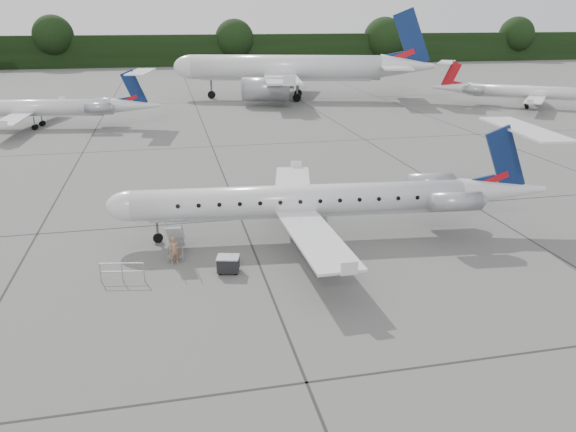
{
  "coord_description": "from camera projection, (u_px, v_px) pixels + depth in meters",
  "views": [
    {
      "loc": [
        -9.81,
        -27.36,
        12.8
      ],
      "look_at": [
        -3.62,
        1.27,
        2.3
      ],
      "focal_mm": 35.0,
      "sensor_mm": 36.0,
      "label": 1
    }
  ],
  "objects": [
    {
      "name": "safety_railing",
      "position": [
        122.0,
        272.0,
        28.46
      ],
      "size": [
        2.18,
        0.47,
        1.0
      ],
      "primitive_type": null,
      "rotation": [
        0.0,
        0.0,
        -0.18
      ],
      "color": "#999BA1",
      "rests_on": "ground"
    },
    {
      "name": "bg_regional_left",
      "position": [
        27.0,
        100.0,
        66.54
      ],
      "size": [
        28.18,
        22.27,
        6.7
      ],
      "primitive_type": null,
      "rotation": [
        0.0,
        0.0,
        -0.16
      ],
      "color": "silver",
      "rests_on": "ground"
    },
    {
      "name": "bg_regional_right",
      "position": [
        536.0,
        86.0,
        81.07
      ],
      "size": [
        29.63,
        27.59,
        6.32
      ],
      "primitive_type": null,
      "rotation": [
        0.0,
        0.0,
        2.57
      ],
      "color": "silver",
      "rests_on": "ground"
    },
    {
      "name": "passenger",
      "position": [
        174.0,
        251.0,
        30.36
      ],
      "size": [
        0.66,
        0.52,
        1.58
      ],
      "primitive_type": "imported",
      "rotation": [
        0.0,
        0.0,
        0.28
      ],
      "color": "#8E674D",
      "rests_on": "ground"
    },
    {
      "name": "baggage_cart",
      "position": [
        228.0,
        264.0,
        29.47
      ],
      "size": [
        1.29,
        1.13,
        0.96
      ],
      "primitive_type": null,
      "rotation": [
        0.0,
        0.0,
        -0.24
      ],
      "color": "black",
      "rests_on": "ground"
    },
    {
      "name": "treeline",
      "position": [
        199.0,
        50.0,
        149.7
      ],
      "size": [
        260.0,
        4.0,
        8.0
      ],
      "primitive_type": "cube",
      "color": "black",
      "rests_on": "ground"
    },
    {
      "name": "airstair",
      "position": [
        176.0,
        238.0,
        31.42
      ],
      "size": [
        1.05,
        2.19,
        2.05
      ],
      "primitive_type": null,
      "rotation": [
        0.0,
        0.0,
        -0.1
      ],
      "color": "silver",
      "rests_on": "ground"
    },
    {
      "name": "ground",
      "position": [
        356.0,
        257.0,
        31.44
      ],
      "size": [
        320.0,
        320.0,
        0.0
      ],
      "primitive_type": "plane",
      "color": "#62625F",
      "rests_on": "ground"
    },
    {
      "name": "main_regional_jet",
      "position": [
        301.0,
        185.0,
        33.34
      ],
      "size": [
        27.13,
        20.73,
        6.53
      ],
      "primitive_type": null,
      "rotation": [
        0.0,
        0.0,
        -0.1
      ],
      "color": "silver",
      "rests_on": "ground"
    },
    {
      "name": "bg_narrowbody",
      "position": [
        286.0,
        55.0,
        88.44
      ],
      "size": [
        44.27,
        36.73,
        13.77
      ],
      "primitive_type": null,
      "rotation": [
        0.0,
        0.0,
        -0.27
      ],
      "color": "silver",
      "rests_on": "ground"
    }
  ]
}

